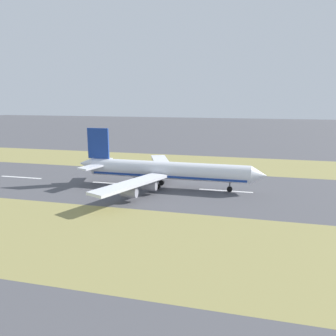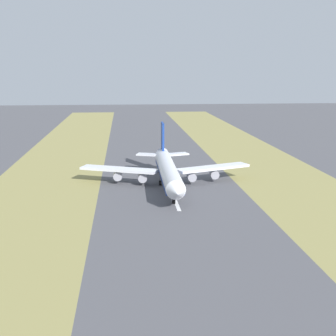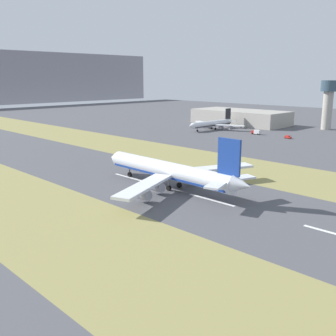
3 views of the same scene
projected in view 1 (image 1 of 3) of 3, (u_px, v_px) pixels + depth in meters
ground_plane at (172, 187)px, 115.03m from camera, size 800.00×800.00×0.00m
grass_median_west at (193, 163)px, 157.74m from camera, size 40.00×600.00×0.01m
grass_median_east at (126, 240)px, 72.31m from camera, size 40.00×600.00×0.01m
centreline_dash_near at (21, 177)px, 129.31m from camera, size 1.20×18.00×0.01m
centreline_dash_mid at (116, 183)px, 120.00m from camera, size 1.20×18.00×0.01m
centreline_dash_far at (226, 191)px, 110.70m from camera, size 1.20×18.00×0.01m
airplane_main_jet at (163, 170)px, 113.91m from camera, size 64.13×67.06×20.20m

